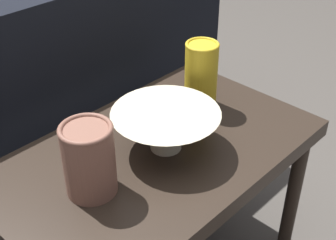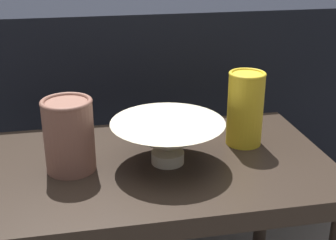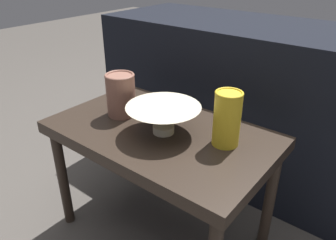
% 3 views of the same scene
% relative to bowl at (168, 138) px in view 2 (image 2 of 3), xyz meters
% --- Properties ---
extents(table, '(0.71, 0.43, 0.44)m').
position_rel_bowl_xyz_m(table, '(-0.02, 0.01, -0.11)').
color(table, '#2D231C').
rests_on(table, ground_plane).
extents(couch_backdrop, '(1.26, 0.50, 0.68)m').
position_rel_bowl_xyz_m(couch_backdrop, '(-0.02, 0.59, -0.15)').
color(couch_backdrop, black).
rests_on(couch_backdrop, ground_plane).
extents(bowl, '(0.23, 0.23, 0.09)m').
position_rel_bowl_xyz_m(bowl, '(0.00, 0.00, 0.00)').
color(bowl, beige).
rests_on(bowl, table).
extents(vase_textured_left, '(0.10, 0.10, 0.15)m').
position_rel_bowl_xyz_m(vase_textured_left, '(-0.19, 0.01, 0.02)').
color(vase_textured_left, brown).
rests_on(vase_textured_left, table).
extents(vase_colorful_right, '(0.08, 0.08, 0.16)m').
position_rel_bowl_xyz_m(vase_colorful_right, '(0.18, 0.06, 0.03)').
color(vase_colorful_right, gold).
rests_on(vase_colorful_right, table).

